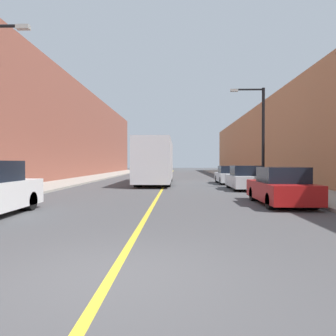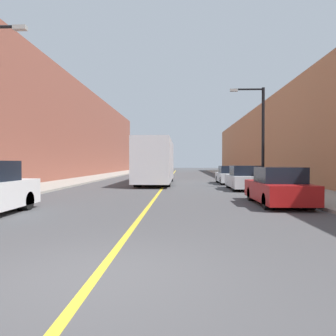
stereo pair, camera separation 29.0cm
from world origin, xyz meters
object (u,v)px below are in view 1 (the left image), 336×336
car_right_near (281,188)px  street_lamp_right (260,130)px  car_right_mid (245,179)px  car_right_far (229,176)px  bus (156,161)px

car_right_near → street_lamp_right: 9.15m
car_right_near → car_right_mid: bearing=89.8°
car_right_mid → car_right_far: bearing=90.6°
car_right_far → street_lamp_right: (1.28, -4.95, 3.24)m
street_lamp_right → bus: bearing=148.2°
bus → car_right_near: 14.41m
car_right_near → car_right_mid: car_right_near is taller
car_right_far → car_right_mid: bearing=-89.4°
car_right_near → street_lamp_right: size_ratio=0.68×
bus → car_right_near: (6.07, -13.01, -1.17)m
car_right_near → bus: bearing=115.0°
car_right_far → street_lamp_right: bearing=-75.5°
car_right_far → street_lamp_right: 6.05m
car_right_mid → street_lamp_right: size_ratio=0.65×
street_lamp_right → car_right_far: bearing=104.5°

